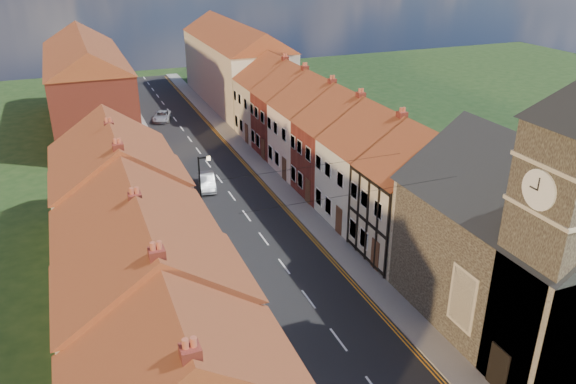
# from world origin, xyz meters

# --- Properties ---
(road) EXTENTS (7.00, 90.00, 0.02)m
(road) POSITION_xyz_m (0.00, 30.00, 0.01)
(road) COLOR black
(road) RESTS_ON ground
(pavement_left) EXTENTS (1.80, 90.00, 0.12)m
(pavement_left) POSITION_xyz_m (-4.40, 30.00, 0.06)
(pavement_left) COLOR #AAA49B
(pavement_left) RESTS_ON ground
(pavement_right) EXTENTS (1.80, 90.00, 0.12)m
(pavement_right) POSITION_xyz_m (4.40, 30.00, 0.06)
(pavement_right) COLOR #AAA49B
(pavement_right) RESTS_ON ground
(church) EXTENTS (11.25, 14.25, 15.20)m
(church) POSITION_xyz_m (9.36, 3.32, 5.88)
(church) COLOR black
(church) RESTS_ON ground
(cottage_r_tudor) EXTENTS (8.30, 5.20, 9.00)m
(cottage_r_tudor) POSITION_xyz_m (9.27, 12.70, 4.47)
(cottage_r_tudor) COLOR #BCAE9E
(cottage_r_tudor) RESTS_ON ground
(cottage_r_white_near) EXTENTS (8.30, 6.00, 9.00)m
(cottage_r_white_near) POSITION_xyz_m (9.30, 18.10, 4.47)
(cottage_r_white_near) COLOR silver
(cottage_r_white_near) RESTS_ON ground
(cottage_r_cream_mid) EXTENTS (8.30, 5.20, 9.00)m
(cottage_r_cream_mid) POSITION_xyz_m (9.30, 23.50, 4.48)
(cottage_r_cream_mid) COLOR maroon
(cottage_r_cream_mid) RESTS_ON ground
(cottage_r_pink) EXTENTS (8.30, 6.00, 9.00)m
(cottage_r_pink) POSITION_xyz_m (9.30, 28.90, 4.47)
(cottage_r_pink) COLOR #FFE1C9
(cottage_r_pink) RESTS_ON ground
(cottage_r_white_far) EXTENTS (8.30, 5.20, 9.00)m
(cottage_r_white_far) POSITION_xyz_m (9.30, 34.30, 4.48)
(cottage_r_white_far) COLOR maroon
(cottage_r_white_far) RESTS_ON ground
(cottage_r_cream_far) EXTENTS (8.30, 6.00, 9.00)m
(cottage_r_cream_far) POSITION_xyz_m (9.30, 39.70, 4.47)
(cottage_r_cream_far) COLOR #BCAE9E
(cottage_r_cream_far) RESTS_ON ground
(cottage_l_cream) EXTENTS (8.30, 6.30, 9.10)m
(cottage_l_cream) POSITION_xyz_m (-9.30, 5.55, 4.52)
(cottage_l_cream) COLOR #BCAE9E
(cottage_l_cream) RESTS_ON ground
(cottage_l_white) EXTENTS (8.30, 6.90, 8.80)m
(cottage_l_white) POSITION_xyz_m (-9.30, 11.95, 4.37)
(cottage_l_white) COLOR #FFE1C9
(cottage_l_white) RESTS_ON ground
(cottage_l_brick_mid) EXTENTS (8.30, 5.70, 9.10)m
(cottage_l_brick_mid) POSITION_xyz_m (-9.30, 18.05, 4.53)
(cottage_l_brick_mid) COLOR silver
(cottage_l_brick_mid) RESTS_ON ground
(cottage_l_pink) EXTENTS (8.30, 6.30, 8.80)m
(cottage_l_pink) POSITION_xyz_m (-9.30, 23.85, 4.37)
(cottage_l_pink) COLOR #BCAE9E
(cottage_l_pink) RESTS_ON ground
(block_right_far) EXTENTS (8.30, 24.20, 10.50)m
(block_right_far) POSITION_xyz_m (9.30, 55.00, 5.29)
(block_right_far) COLOR #BCAE9E
(block_right_far) RESTS_ON ground
(block_left_far) EXTENTS (8.30, 24.20, 10.50)m
(block_left_far) POSITION_xyz_m (-9.30, 50.00, 5.29)
(block_left_far) COLOR maroon
(block_left_far) RESTS_ON ground
(lamppost) EXTENTS (0.88, 0.15, 6.00)m
(lamppost) POSITION_xyz_m (-3.81, 20.00, 3.54)
(lamppost) COLOR black
(lamppost) RESTS_ON pavement_left
(car_mid) EXTENTS (1.90, 3.97, 1.26)m
(car_mid) POSITION_xyz_m (-1.51, 28.42, 0.63)
(car_mid) COLOR gray
(car_mid) RESTS_ON ground
(car_distant) EXTENTS (2.94, 4.36, 1.11)m
(car_distant) POSITION_xyz_m (-1.50, 50.00, 0.55)
(car_distant) COLOR #B9BAC1
(car_distant) RESTS_ON ground
(pedestrian_left) EXTENTS (0.75, 0.60, 1.80)m
(pedestrian_left) POSITION_xyz_m (-5.01, 7.41, 1.02)
(pedestrian_left) COLOR black
(pedestrian_left) RESTS_ON pavement_left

